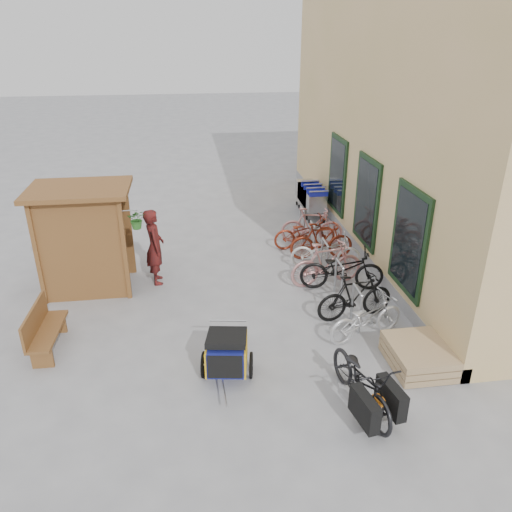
{
  "coord_description": "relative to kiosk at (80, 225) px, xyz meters",
  "views": [
    {
      "loc": [
        -0.88,
        -8.21,
        5.49
      ],
      "look_at": [
        0.5,
        1.5,
        1.0
      ],
      "focal_mm": 35.0,
      "sensor_mm": 36.0,
      "label": 1
    }
  ],
  "objects": [
    {
      "name": "ground",
      "position": [
        3.28,
        -2.47,
        -1.55
      ],
      "size": [
        80.0,
        80.0,
        0.0
      ],
      "primitive_type": "plane",
      "color": "#9B9B9E"
    },
    {
      "name": "cargo_bike",
      "position": [
        4.92,
        -4.75,
        -1.07
      ],
      "size": [
        0.94,
        1.94,
        0.98
      ],
      "rotation": [
        0.0,
        0.0,
        0.16
      ],
      "color": "black",
      "rests_on": "ground"
    },
    {
      "name": "person_kiosk",
      "position": [
        1.57,
        0.08,
        -0.65
      ],
      "size": [
        0.51,
        0.71,
        1.81
      ],
      "primitive_type": "imported",
      "rotation": [
        0.0,
        0.0,
        1.7
      ],
      "color": "maroon",
      "rests_on": "ground"
    },
    {
      "name": "bike_0",
      "position": [
        5.65,
        -2.86,
        -1.12
      ],
      "size": [
        1.75,
        1.06,
        0.87
      ],
      "primitive_type": "imported",
      "rotation": [
        0.0,
        0.0,
        1.89
      ],
      "color": "silver",
      "rests_on": "ground"
    },
    {
      "name": "building",
      "position": [
        9.77,
        2.03,
        1.94
      ],
      "size": [
        6.07,
        13.0,
        7.0
      ],
      "color": "#DFB780",
      "rests_on": "ground"
    },
    {
      "name": "bike_2",
      "position": [
        5.77,
        -0.87,
        -1.05
      ],
      "size": [
        2.0,
        0.98,
        1.0
      ],
      "primitive_type": "imported",
      "rotation": [
        0.0,
        0.0,
        1.4
      ],
      "color": "black",
      "rests_on": "ground"
    },
    {
      "name": "child_trailer",
      "position": [
        2.89,
        -3.67,
        -1.07
      ],
      "size": [
        0.94,
        1.52,
        0.88
      ],
      "rotation": [
        0.0,
        0.0,
        -0.16
      ],
      "color": "navy",
      "rests_on": "ground"
    },
    {
      "name": "bike_5",
      "position": [
        5.74,
        0.81,
        -1.06
      ],
      "size": [
        1.66,
        0.5,
        0.99
      ],
      "primitive_type": "imported",
      "rotation": [
        0.0,
        0.0,
        1.55
      ],
      "color": "maroon",
      "rests_on": "ground"
    },
    {
      "name": "bike_6",
      "position": [
        5.47,
        1.55,
        -1.1
      ],
      "size": [
        1.75,
        0.71,
        0.9
      ],
      "primitive_type": "imported",
      "rotation": [
        0.0,
        0.0,
        1.63
      ],
      "color": "maroon",
      "rests_on": "ground"
    },
    {
      "name": "bike_7",
      "position": [
        5.74,
        1.85,
        -1.04
      ],
      "size": [
        1.77,
        0.83,
        1.03
      ],
      "primitive_type": "imported",
      "rotation": [
        0.0,
        0.0,
        1.36
      ],
      "color": "#D48B89",
      "rests_on": "ground"
    },
    {
      "name": "bike_3",
      "position": [
        5.48,
        -0.61,
        -1.02
      ],
      "size": [
        1.82,
        0.77,
        1.06
      ],
      "primitive_type": "imported",
      "rotation": [
        0.0,
        0.0,
        1.73
      ],
      "color": "#D48B89",
      "rests_on": "ground"
    },
    {
      "name": "shopping_carts",
      "position": [
        6.28,
        4.23,
        -0.92
      ],
      "size": [
        0.6,
        2.02,
        1.08
      ],
      "color": "silver",
      "rests_on": "ground"
    },
    {
      "name": "pallet_stack",
      "position": [
        6.28,
        -3.87,
        -1.34
      ],
      "size": [
        1.0,
        1.2,
        0.4
      ],
      "color": "tan",
      "rests_on": "ground"
    },
    {
      "name": "bike_4",
      "position": [
        5.7,
        0.23,
        -1.1
      ],
      "size": [
        1.81,
        0.89,
        0.91
      ],
      "primitive_type": "imported",
      "rotation": [
        0.0,
        0.0,
        1.4
      ],
      "color": "silver",
      "rests_on": "ground"
    },
    {
      "name": "bike_rack",
      "position": [
        5.58,
        -0.07,
        -1.04
      ],
      "size": [
        0.05,
        5.35,
        0.86
      ],
      "color": "#A5A8AD",
      "rests_on": "ground"
    },
    {
      "name": "bike_1",
      "position": [
        5.66,
        -2.15,
        -1.05
      ],
      "size": [
        1.72,
        0.73,
        1.0
      ],
      "primitive_type": "imported",
      "rotation": [
        0.0,
        0.0,
        1.73
      ],
      "color": "black",
      "rests_on": "ground"
    },
    {
      "name": "kiosk",
      "position": [
        0.0,
        0.0,
        0.0
      ],
      "size": [
        2.49,
        1.65,
        2.4
      ],
      "color": "brown",
      "rests_on": "ground"
    },
    {
      "name": "bench",
      "position": [
        -0.4,
        -2.42,
        -1.1
      ],
      "size": [
        0.47,
        1.42,
        0.89
      ],
      "rotation": [
        0.0,
        0.0,
        -0.03
      ],
      "color": "brown",
      "rests_on": "ground"
    }
  ]
}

